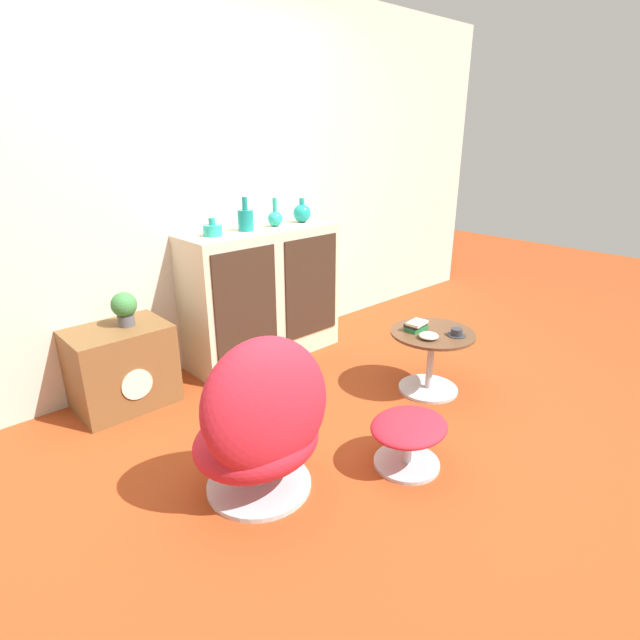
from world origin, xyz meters
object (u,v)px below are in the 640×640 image
Objects in this scene: vase_inner_right at (275,218)px; tv_console at (122,367)px; sideboard at (263,295)px; teacup at (456,333)px; vase_inner_left at (246,219)px; book_stack at (416,326)px; vase_leftmost at (213,230)px; potted_plant at (124,307)px; ottoman at (409,432)px; vase_rightmost at (302,213)px; bowl at (429,336)px; egg_chair at (262,425)px; coffee_table at (431,355)px.

tv_console is at bearing 179.82° from vase_inner_right.
sideboard reaches higher than teacup.
book_stack is at bearing -64.78° from vase_inner_left.
vase_inner_right is at bearing -0.00° from vase_inner_left.
vase_leftmost is 0.61× the size of potted_plant.
sideboard is 0.58m from vase_inner_left.
potted_plant reaches higher than book_stack.
book_stack is at bearing -69.81° from sideboard.
ottoman is 3.65× the size of teacup.
potted_plant is at bearing 179.72° from vase_inner_left.
book_stack is at bearing -89.67° from vase_rightmost.
book_stack is 0.15m from bowl.
vase_inner_left reaches higher than vase_leftmost.
egg_chair reaches higher than book_stack.
vase_rightmost is at bearing 0.00° from vase_leftmost.
book_stack is at bearing 120.53° from coffee_table.
book_stack is at bearing 6.84° from egg_chair.
bowl is at bearing -42.34° from potted_plant.
vase_leftmost is (-0.84, 1.19, 0.76)m from coffee_table.
ottoman is (0.67, -0.33, -0.18)m from egg_chair.
coffee_table is 4.62× the size of teacup.
vase_rightmost is at bearing 92.89° from coffee_table.
teacup is 0.19m from bowl.
tv_console is (-1.09, 0.01, -0.23)m from sideboard.
sideboard is 0.57m from vase_inner_right.
tv_console is 0.38m from potted_plant.
vase_inner_left reaches higher than egg_chair.
vase_inner_right is (0.43, 1.59, 0.84)m from ottoman.
vase_inner_right is at bearing -0.18° from tv_console.
sideboard is 1.17m from book_stack.
teacup is (0.37, -1.33, -0.60)m from vase_inner_right.
vase_leftmost is at bearing 93.30° from ottoman.
book_stack is (-0.11, 0.23, 0.01)m from teacup.
coffee_table is 4.22× the size of vase_leftmost.
coffee_table is at bearing -87.11° from vase_rightmost.
tv_console is 3.22× the size of vase_rightmost.
book_stack is 1.17× the size of bowl.
potted_plant is 2.04m from teacup.
sideboard is 1.58m from egg_chair.
bowl is at bearing 151.28° from teacup.
vase_leftmost is at bearing 125.38° from book_stack.
egg_chair is 6.73× the size of bowl.
tv_console is 1.08× the size of coffee_table.
sideboard is 5.77× the size of vase_inner_right.
vase_leftmost is 0.71× the size of vase_rightmost.
bowl is at bearing -74.36° from sideboard.
tv_console is 1.79m from ottoman.
book_stack is (1.49, -1.11, 0.19)m from tv_console.
potted_plant is at bearing 179.78° from vase_inner_right.
vase_inner_left is (0.17, 1.59, 0.86)m from ottoman.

